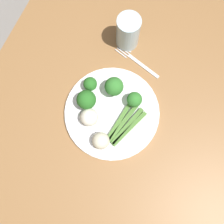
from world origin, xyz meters
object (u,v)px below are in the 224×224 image
object	(u,v)px
broccoli_left	(86,100)
broccoli_front_left	(114,87)
broccoli_right	(90,84)
dining_table	(122,139)
cauliflower_back	(89,118)
broccoli_front	(134,100)
water_glass	(128,32)
asparagus_bundle	(125,125)
fork	(137,61)
cauliflower_edge	(101,141)
plate	(112,113)

from	to	relation	value
broccoli_left	broccoli_front_left	world-z (taller)	broccoli_left
broccoli_right	dining_table	bearing A→B (deg)	-121.53
cauliflower_back	broccoli_front	bearing A→B (deg)	-43.15
water_glass	asparagus_bundle	bearing A→B (deg)	-158.03
cauliflower_back	water_glass	bearing A→B (deg)	0.60
fork	water_glass	size ratio (longest dim) A/B	1.33
cauliflower_edge	broccoli_front	bearing A→B (deg)	-14.81
dining_table	plate	bearing A→B (deg)	51.67
plate	broccoli_front_left	distance (m)	0.08
asparagus_bundle	broccoli_right	distance (m)	0.16
broccoli_front_left	water_glass	bearing A→B (deg)	10.33
broccoli_front	water_glass	xyz separation A→B (m)	(0.18, 0.10, 0.01)
plate	cauliflower_back	bearing A→B (deg)	133.99
cauliflower_edge	fork	size ratio (longest dim) A/B	0.31
cauliflower_edge	fork	distance (m)	0.28
broccoli_left	broccoli_front	world-z (taller)	broccoli_left
asparagus_bundle	broccoli_front_left	size ratio (longest dim) A/B	2.09
cauliflower_edge	cauliflower_back	bearing A→B (deg)	53.03
asparagus_bundle	dining_table	bearing A→B (deg)	-146.68
asparagus_bundle	broccoli_front	world-z (taller)	broccoli_front
broccoli_left	dining_table	bearing A→B (deg)	-106.77
plate	broccoli_front_left	size ratio (longest dim) A/B	4.18
dining_table	broccoli_left	size ratio (longest dim) A/B	20.41
dining_table	plate	distance (m)	0.13
broccoli_front_left	cauliflower_edge	xyz separation A→B (m)	(-0.16, -0.03, -0.01)
broccoli_front_left	broccoli_right	size ratio (longest dim) A/B	1.35
broccoli_left	cauliflower_back	distance (m)	0.05
fork	water_glass	bearing A→B (deg)	-26.64
plate	asparagus_bundle	distance (m)	0.06
broccoli_left	broccoli_front	size ratio (longest dim) A/B	1.26
broccoli_front_left	broccoli_right	world-z (taller)	broccoli_front_left
asparagus_bundle	broccoli_front_left	bearing A→B (deg)	55.40
plate	broccoli_front	world-z (taller)	broccoli_front
dining_table	asparagus_bundle	distance (m)	0.12
dining_table	broccoli_front_left	bearing A→B (deg)	36.19
fork	dining_table	bearing A→B (deg)	118.31
broccoli_left	cauliflower_back	size ratio (longest dim) A/B	1.32
asparagus_bundle	broccoli_left	world-z (taller)	broccoli_left
broccoli_right	water_glass	size ratio (longest dim) A/B	0.41
dining_table	broccoli_front_left	distance (m)	0.20
dining_table	plate	xyz separation A→B (m)	(0.05, 0.06, 0.10)
dining_table	asparagus_bundle	size ratio (longest dim) A/B	9.98
asparagus_bundle	water_glass	size ratio (longest dim) A/B	1.16
plate	fork	bearing A→B (deg)	-0.95
dining_table	cauliflower_back	size ratio (longest dim) A/B	27.02
dining_table	broccoli_front	distance (m)	0.17
broccoli_left	broccoli_front_left	distance (m)	0.09
dining_table	asparagus_bundle	bearing A→B (deg)	18.50
broccoli_right	cauliflower_edge	distance (m)	0.17
cauliflower_back	plate	bearing A→B (deg)	-46.01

